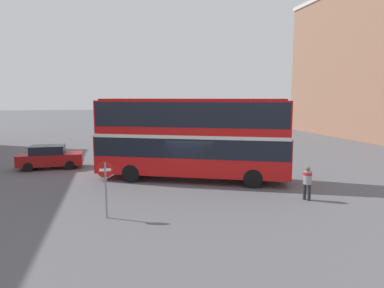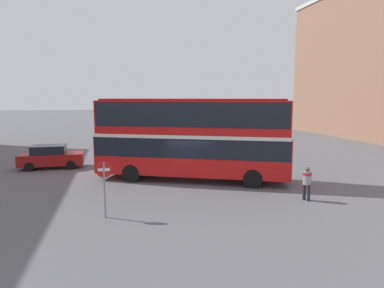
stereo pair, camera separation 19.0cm
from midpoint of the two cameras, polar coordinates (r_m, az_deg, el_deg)
name	(u,v)px [view 2 (the right image)]	position (r m, az deg, el deg)	size (l,w,h in m)	color
ground_plane	(187,183)	(19.73, -0.50, -6.47)	(240.00, 240.00, 0.00)	#5B5B60
double_decker_bus	(192,134)	(19.91, 0.27, 1.68)	(11.26, 6.82, 4.78)	red
pedestrian_foreground	(307,180)	(17.14, 18.92, -5.71)	(0.53, 0.53, 1.61)	#232328
parked_car_kerb_near	(51,157)	(25.44, -22.24, -1.98)	(4.23, 1.86, 1.60)	maroon
parked_car_kerb_far	(223,146)	(29.10, 5.40, -0.25)	(4.69, 2.20, 1.57)	navy
no_entry_sign	(104,180)	(14.22, -14.05, -5.82)	(0.65, 0.08, 2.32)	gray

